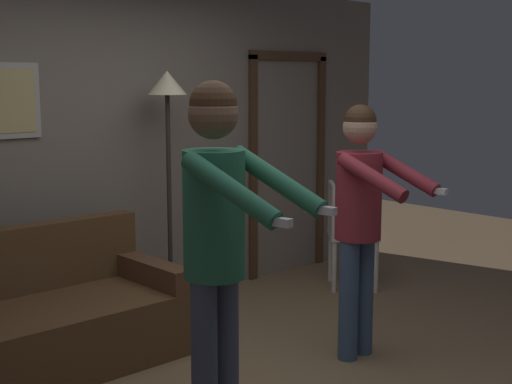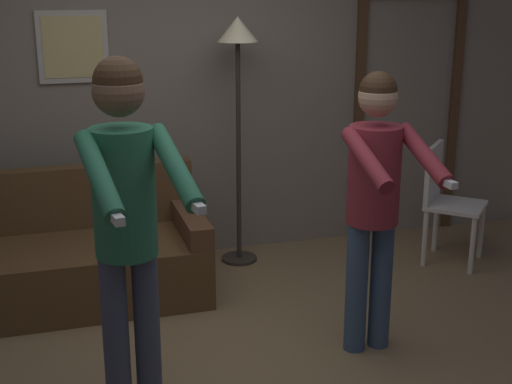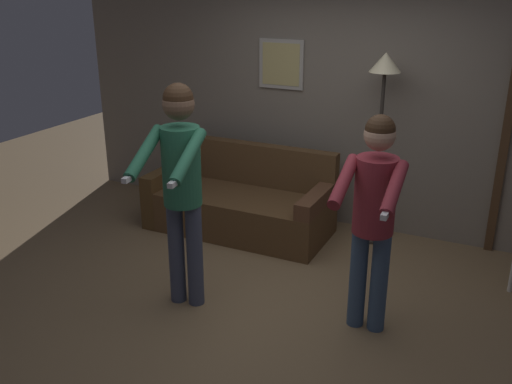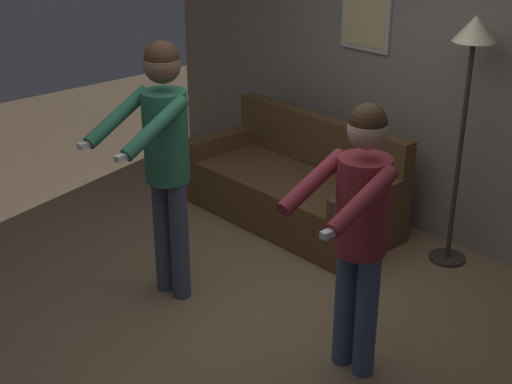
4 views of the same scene
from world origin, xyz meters
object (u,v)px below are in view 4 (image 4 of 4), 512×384
object	(u,v)px
couch	(294,189)
person_standing_right	(360,219)
torchiere_lamp	(470,67)
person_standing_left	(164,147)

from	to	relation	value
couch	person_standing_right	bearing A→B (deg)	-35.80
torchiere_lamp	person_standing_right	size ratio (longest dim) A/B	1.13
person_standing_left	person_standing_right	world-z (taller)	person_standing_left
person_standing_left	person_standing_right	bearing A→B (deg)	11.48
couch	person_standing_left	xyz separation A→B (m)	(0.28, -1.52, 0.84)
couch	person_standing_right	world-z (taller)	person_standing_right
couch	person_standing_left	bearing A→B (deg)	-79.64
torchiere_lamp	person_standing_left	xyz separation A→B (m)	(-1.06, -1.88, -0.41)
person_standing_right	person_standing_left	bearing A→B (deg)	-168.52
torchiere_lamp	person_standing_left	bearing A→B (deg)	-119.43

